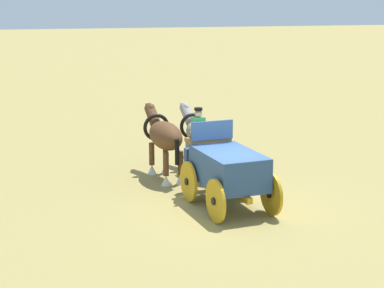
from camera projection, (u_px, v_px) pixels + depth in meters
ground_plane at (228, 208)px, 17.81m from camera, size 220.00×220.00×0.00m
show_wagon at (226, 168)px, 17.71m from camera, size 5.42×2.01×2.62m
draft_horse_near at (164, 137)px, 20.51m from camera, size 3.09×1.09×2.24m
draft_horse_off at (201, 135)px, 20.99m from camera, size 3.23×1.08×2.17m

